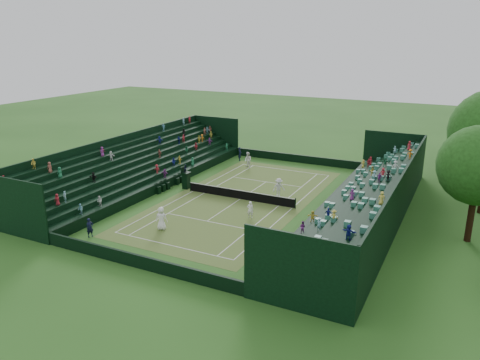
{
  "coord_description": "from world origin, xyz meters",
  "views": [
    {
      "loc": [
        19.59,
        -38.83,
        15.47
      ],
      "look_at": [
        0.0,
        0.0,
        2.0
      ],
      "focal_mm": 35.0,
      "sensor_mm": 36.0,
      "label": 1
    }
  ],
  "objects_px": {
    "umpire_chair": "(186,178)",
    "tennis_net": "(240,194)",
    "player_near_west": "(161,218)",
    "player_near_east": "(250,210)",
    "player_far_west": "(248,160)",
    "player_far_east": "(279,188)"
  },
  "relations": [
    {
      "from": "player_near_east",
      "to": "player_far_west",
      "type": "bearing_deg",
      "value": -83.86
    },
    {
      "from": "player_near_east",
      "to": "player_far_west",
      "type": "xyz_separation_m",
      "value": [
        -7.38,
        14.79,
        0.17
      ]
    },
    {
      "from": "umpire_chair",
      "to": "player_near_east",
      "type": "height_order",
      "value": "umpire_chair"
    },
    {
      "from": "player_near_west",
      "to": "player_near_east",
      "type": "xyz_separation_m",
      "value": [
        5.46,
        5.66,
        -0.2
      ]
    },
    {
      "from": "player_near_west",
      "to": "player_near_east",
      "type": "relative_size",
      "value": 1.26
    },
    {
      "from": "umpire_chair",
      "to": "tennis_net",
      "type": "bearing_deg",
      "value": -4.64
    },
    {
      "from": "tennis_net",
      "to": "player_near_west",
      "type": "distance_m",
      "value": 9.93
    },
    {
      "from": "player_near_east",
      "to": "player_far_east",
      "type": "distance_m",
      "value": 6.29
    },
    {
      "from": "tennis_net",
      "to": "player_far_east",
      "type": "xyz_separation_m",
      "value": [
        3.15,
        2.33,
        0.45
      ]
    },
    {
      "from": "player_far_west",
      "to": "player_near_west",
      "type": "bearing_deg",
      "value": -60.05
    },
    {
      "from": "player_near_east",
      "to": "player_far_east",
      "type": "relative_size",
      "value": 0.8
    },
    {
      "from": "player_near_east",
      "to": "player_far_east",
      "type": "xyz_separation_m",
      "value": [
        0.14,
        6.29,
        0.2
      ]
    },
    {
      "from": "player_near_east",
      "to": "umpire_chair",
      "type": "bearing_deg",
      "value": -45.36
    },
    {
      "from": "player_near_west",
      "to": "player_far_east",
      "type": "distance_m",
      "value": 13.19
    },
    {
      "from": "player_near_west",
      "to": "player_far_west",
      "type": "distance_m",
      "value": 20.53
    },
    {
      "from": "umpire_chair",
      "to": "player_near_east",
      "type": "relative_size",
      "value": 1.68
    },
    {
      "from": "player_far_west",
      "to": "player_far_east",
      "type": "relative_size",
      "value": 0.98
    },
    {
      "from": "player_near_east",
      "to": "player_far_west",
      "type": "height_order",
      "value": "player_far_west"
    },
    {
      "from": "tennis_net",
      "to": "player_near_east",
      "type": "xyz_separation_m",
      "value": [
        3.01,
        -3.96,
        0.26
      ]
    },
    {
      "from": "tennis_net",
      "to": "umpire_chair",
      "type": "height_order",
      "value": "umpire_chair"
    },
    {
      "from": "umpire_chair",
      "to": "player_far_east",
      "type": "height_order",
      "value": "umpire_chair"
    },
    {
      "from": "umpire_chair",
      "to": "player_far_west",
      "type": "bearing_deg",
      "value": 77.53
    }
  ]
}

